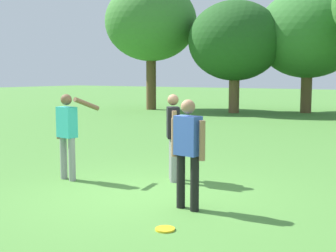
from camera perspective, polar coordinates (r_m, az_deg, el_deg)
ground_plane at (r=7.54m, az=-2.45°, el=-8.78°), size 120.00×120.00×0.00m
person_thrower at (r=6.54m, az=2.56°, el=-2.69°), size 0.61×0.27×1.64m
person_catcher at (r=8.63m, az=-12.76°, el=-0.48°), size 0.68×0.66×1.64m
person_bystander at (r=8.34m, az=0.65°, el=-0.69°), size 0.40×0.50×1.64m
frisbee at (r=5.89m, az=-0.38°, el=-13.09°), size 0.26×0.26×0.03m
tree_tall_left at (r=26.24m, az=-2.21°, el=13.13°), size 5.27×5.27×7.29m
tree_broad_center at (r=24.03m, az=8.58°, el=10.71°), size 4.92×4.92×5.89m
tree_far_right at (r=24.93m, az=17.54°, el=11.18°), size 5.46×5.46×6.49m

